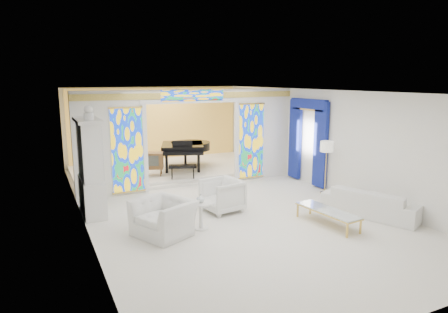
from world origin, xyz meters
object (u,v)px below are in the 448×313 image
sofa (372,202)px  grand_piano (186,148)px  china_cabinet (90,168)px  coffee_table (328,211)px  armchair_left (164,218)px  armchair_right (222,196)px  tv_console (153,161)px

sofa → grand_piano: size_ratio=0.82×
china_cabinet → grand_piano: china_cabinet is taller
china_cabinet → coffee_table: bearing=-33.7°
china_cabinet → armchair_left: bearing=-60.6°
armchair_right → coffee_table: size_ratio=0.54×
sofa → coffee_table: (-1.41, -0.06, 0.00)m
armchair_left → armchair_right: size_ratio=1.30×
china_cabinet → coffee_table: china_cabinet is taller
grand_piano → sofa: bearing=-48.4°
china_cabinet → tv_console: 3.43m
sofa → tv_console: 6.88m
tv_console → sofa: bearing=-33.6°
armchair_left → sofa: size_ratio=0.52×
armchair_right → sofa: (3.18, -1.87, -0.08)m
armchair_left → armchair_right: 1.99m
sofa → grand_piano: 6.78m
sofa → coffee_table: size_ratio=1.36×
china_cabinet → armchair_right: (2.98, -1.25, -0.75)m
china_cabinet → armchair_left: china_cabinet is taller
coffee_table → tv_console: bearing=113.6°
china_cabinet → grand_piano: size_ratio=0.97×
armchair_left → coffee_table: bearing=47.9°
tv_console → china_cabinet: bearing=-110.0°
tv_console → armchair_right: bearing=-57.4°
armchair_left → coffee_table: armchair_left is taller
china_cabinet → coffee_table: 5.77m
armchair_left → china_cabinet: bearing=-176.1°
sofa → grand_piano: bearing=-1.0°
armchair_right → coffee_table: armchair_right is taller
china_cabinet → sofa: (6.17, -3.12, -0.83)m
armchair_right → grand_piano: size_ratio=0.32×
sofa → tv_console: size_ratio=2.95×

